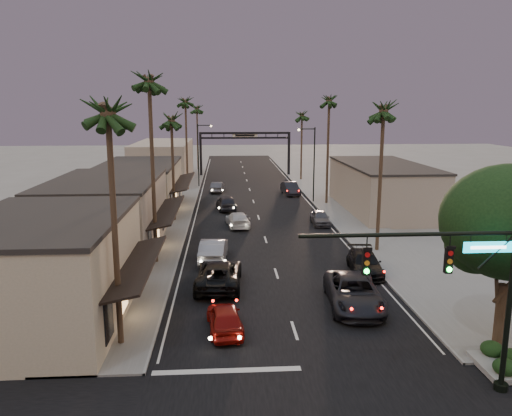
{
  "coord_description": "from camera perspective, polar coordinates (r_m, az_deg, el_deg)",
  "views": [
    {
      "loc": [
        -3.5,
        -13.73,
        11.28
      ],
      "look_at": [
        -0.73,
        29.63,
        2.5
      ],
      "focal_mm": 35.0,
      "sensor_mm": 36.0,
      "label": 1
    }
  ],
  "objects": [
    {
      "name": "palm_far",
      "position": [
        91.86,
        -6.78,
        11.45
      ],
      "size": [
        3.2,
        3.2,
        13.2
      ],
      "color": "#38281C",
      "rests_on": "ground"
    },
    {
      "name": "streetlight_left",
      "position": [
        72.06,
        -6.4,
        6.62
      ],
      "size": [
        2.13,
        0.3,
        9.0
      ],
      "color": "black",
      "rests_on": "ground"
    },
    {
      "name": "curbside_near",
      "position": [
        29.51,
        11.11,
        -9.45
      ],
      "size": [
        3.39,
        6.49,
        1.74
      ],
      "primitive_type": "imported",
      "rotation": [
        0.0,
        0.0,
        -0.08
      ],
      "color": "black",
      "rests_on": "ground"
    },
    {
      "name": "planter",
      "position": [
        25.37,
        26.46,
        -16.26
      ],
      "size": [
        2.2,
        2.6,
        0.24
      ],
      "primitive_type": "cube",
      "color": "gray",
      "rests_on": "ground"
    },
    {
      "name": "palm_la",
      "position": [
        23.3,
        -16.63,
        11.36
      ],
      "size": [
        3.2,
        3.2,
        13.2
      ],
      "color": "#38281C",
      "rests_on": "ground"
    },
    {
      "name": "arch",
      "position": [
        84.0,
        -1.27,
        7.5
      ],
      "size": [
        15.2,
        0.4,
        7.27
      ],
      "color": "black",
      "rests_on": "ground"
    },
    {
      "name": "road",
      "position": [
        59.91,
        -0.24,
        0.58
      ],
      "size": [
        14.0,
        120.0,
        0.02
      ],
      "primitive_type": "cube",
      "color": "black",
      "rests_on": "ground"
    },
    {
      "name": "oncoming_pickup",
      "position": [
        32.17,
        -4.26,
        -7.55
      ],
      "size": [
        3.11,
        6.16,
        1.67
      ],
      "primitive_type": "imported",
      "rotation": [
        0.0,
        0.0,
        3.08
      ],
      "color": "black",
      "rests_on": "ground"
    },
    {
      "name": "storefront_mid",
      "position": [
        41.73,
        -16.73,
        -0.86
      ],
      "size": [
        8.0,
        14.0,
        5.5
      ],
      "primitive_type": "cube",
      "color": "gray",
      "rests_on": "ground"
    },
    {
      "name": "oncoming_dgrey",
      "position": [
        55.77,
        -3.42,
        0.59
      ],
      "size": [
        2.5,
        4.99,
        1.63
      ],
      "primitive_type": "imported",
      "rotation": [
        0.0,
        0.0,
        3.26
      ],
      "color": "black",
      "rests_on": "ground"
    },
    {
      "name": "ground",
      "position": [
        55.01,
        0.07,
        -0.41
      ],
      "size": [
        200.0,
        200.0,
        0.0
      ],
      "primitive_type": "plane",
      "color": "slate",
      "rests_on": "ground"
    },
    {
      "name": "oncoming_red",
      "position": [
        26.14,
        -3.58,
        -12.45
      ],
      "size": [
        2.1,
        4.31,
        1.42
      ],
      "primitive_type": "imported",
      "rotation": [
        0.0,
        0.0,
        3.25
      ],
      "color": "maroon",
      "rests_on": "ground"
    },
    {
      "name": "palm_rc",
      "position": [
        78.67,
        5.29,
        10.79
      ],
      "size": [
        3.2,
        3.2,
        12.2
      ],
      "color": "#38281C",
      "rests_on": "ground"
    },
    {
      "name": "storefront_far",
      "position": [
        57.21,
        -13.18,
        2.29
      ],
      "size": [
        8.0,
        16.0,
        5.0
      ],
      "primitive_type": "cube",
      "color": "tan",
      "rests_on": "ground"
    },
    {
      "name": "palm_ld",
      "position": [
        68.93,
        -8.08,
        12.26
      ],
      "size": [
        3.2,
        3.2,
        14.2
      ],
      "color": "#38281C",
      "rests_on": "ground"
    },
    {
      "name": "palm_lb",
      "position": [
        36.16,
        -12.15,
        14.52
      ],
      "size": [
        3.2,
        3.2,
        15.2
      ],
      "color": "#38281C",
      "rests_on": "ground"
    },
    {
      "name": "building_right",
      "position": [
        57.19,
        14.22,
        2.24
      ],
      "size": [
        8.0,
        18.0,
        5.0
      ],
      "primitive_type": "cube",
      "color": "gray",
      "rests_on": "ground"
    },
    {
      "name": "sidewalk_right",
      "position": [
        67.94,
        7.43,
        1.82
      ],
      "size": [
        5.0,
        92.0,
        0.12
      ],
      "primitive_type": "cube",
      "color": "slate",
      "rests_on": "ground"
    },
    {
      "name": "palm_lc",
      "position": [
        50.0,
        -9.67,
        10.34
      ],
      "size": [
        3.2,
        3.2,
        12.2
      ],
      "color": "#38281C",
      "rests_on": "ground"
    },
    {
      "name": "oncoming_grey_far",
      "position": [
        67.64,
        -4.43,
        2.39
      ],
      "size": [
        1.94,
        4.41,
        1.41
      ],
      "primitive_type": "imported",
      "rotation": [
        0.0,
        0.0,
        3.04
      ],
      "color": "#454449",
      "rests_on": "ground"
    },
    {
      "name": "curbside_far",
      "position": [
        65.69,
        3.95,
        2.23
      ],
      "size": [
        2.23,
        5.12,
        1.64
      ],
      "primitive_type": "imported",
      "rotation": [
        0.0,
        0.0,
        0.1
      ],
      "color": "black",
      "rests_on": "ground"
    },
    {
      "name": "palm_ra",
      "position": [
        39.63,
        14.41,
        11.31
      ],
      "size": [
        3.2,
        3.2,
        13.2
      ],
      "color": "#38281C",
      "rests_on": "ground"
    },
    {
      "name": "streetlight_right",
      "position": [
        59.95,
        6.41,
        5.66
      ],
      "size": [
        2.13,
        0.3,
        9.0
      ],
      "color": "black",
      "rests_on": "ground"
    },
    {
      "name": "curbside_black",
      "position": [
        35.45,
        12.32,
        -6.16
      ],
      "size": [
        2.55,
        5.23,
        1.46
      ],
      "primitive_type": "imported",
      "rotation": [
        0.0,
        0.0,
        -0.1
      ],
      "color": "black",
      "rests_on": "ground"
    },
    {
      "name": "traffic_signal",
      "position": [
        20.91,
        22.78,
        -6.74
      ],
      "size": [
        8.51,
        0.22,
        7.8
      ],
      "color": "black",
      "rests_on": "ground"
    },
    {
      "name": "storefront_near",
      "position": [
        28.72,
        -22.94,
        -6.78
      ],
      "size": [
        8.0,
        12.0,
        5.5
      ],
      "primitive_type": "cube",
      "color": "tan",
      "rests_on": "ground"
    },
    {
      "name": "palm_rb",
      "position": [
        59.0,
        8.38,
        12.41
      ],
      "size": [
        3.2,
        3.2,
        14.2
      ],
      "color": "#38281C",
      "rests_on": "ground"
    },
    {
      "name": "corner_tree",
      "position": [
        25.4,
        27.19,
        -1.91
      ],
      "size": [
        6.2,
        6.2,
        8.8
      ],
      "color": "#38281C",
      "rests_on": "ground"
    },
    {
      "name": "oncoming_silver",
      "position": [
        37.41,
        -4.87,
        -4.79
      ],
      "size": [
        2.2,
        5.34,
        1.72
      ],
      "primitive_type": "imported",
      "rotation": [
        0.0,
        0.0,
        3.07
      ],
      "color": "gray",
      "rests_on": "ground"
    },
    {
      "name": "curbside_grey",
      "position": [
        49.14,
        7.34,
        -1.11
      ],
      "size": [
        1.69,
        4.08,
        1.38
      ],
      "primitive_type": "imported",
      "rotation": [
        0.0,
        0.0,
        -0.01
      ],
      "color": "#4C4B50",
      "rests_on": "ground"
    },
    {
      "name": "oncoming_white",
      "position": [
        47.98,
        -2.1,
        -1.32
      ],
      "size": [
        2.47,
        5.02,
        1.4
      ],
      "primitive_type": "imported",
      "rotation": [
        0.0,
        0.0,
        3.25
      ],
      "color": "silver",
      "rests_on": "ground"
    },
    {
      "name": "sidewalk_left",
      "position": [
        66.95,
        -8.75,
        1.64
      ],
      "size": [
        5.0,
        92.0,
        0.12
      ],
      "primitive_type": "cube",
      "color": "slate",
      "rests_on": "ground"
    },
    {
      "name": "storefront_dist",
      "position": [
        79.73,
        -10.52,
        5.27
      ],
      "size": [
        8.0,
        20.0,
        6.0
      ],
      "primitive_type": "cube",
      "color": "gray",
      "rests_on": "ground"
    }
  ]
}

